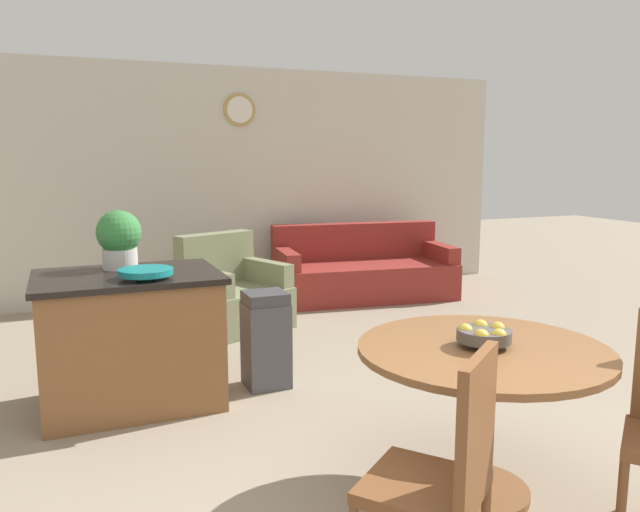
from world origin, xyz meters
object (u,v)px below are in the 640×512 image
at_px(teal_bowl, 146,272).
at_px(fruit_bowl, 484,334).
at_px(trash_bin, 266,340).
at_px(couch, 363,273).
at_px(dining_table, 482,381).
at_px(potted_plant, 119,238).
at_px(dining_chair_near_left, 444,470).
at_px(kitchen_island, 131,339).
at_px(armchair, 232,296).

bearing_deg(teal_bowl, fruit_bowl, -50.51).
bearing_deg(trash_bin, couch, 50.24).
relative_size(dining_table, potted_plant, 2.99).
bearing_deg(trash_bin, potted_plant, 165.26).
bearing_deg(teal_bowl, dining_chair_near_left, -71.27).
height_order(kitchen_island, teal_bowl, teal_bowl).
relative_size(dining_chair_near_left, teal_bowl, 2.90).
distance_m(fruit_bowl, couch, 4.48).
distance_m(fruit_bowl, potted_plant, 2.58).
distance_m(kitchen_island, armchair, 2.01).
relative_size(potted_plant, armchair, 0.37).
bearing_deg(potted_plant, armchair, 51.15).
xyz_separation_m(kitchen_island, trash_bin, (0.94, -0.04, -0.10)).
bearing_deg(dining_table, couch, 70.97).
xyz_separation_m(fruit_bowl, trash_bin, (-0.52, 1.84, -0.48)).
bearing_deg(kitchen_island, dining_chair_near_left, -70.85).
relative_size(fruit_bowl, couch, 0.12).
xyz_separation_m(fruit_bowl, potted_plant, (-1.48, 2.09, 0.29)).
relative_size(potted_plant, trash_bin, 0.58).
bearing_deg(armchair, couch, -0.51).
bearing_deg(couch, teal_bowl, -130.79).
bearing_deg(dining_chair_near_left, dining_table, 5.45).
distance_m(teal_bowl, couch, 3.85).
xyz_separation_m(dining_table, dining_chair_near_left, (-0.60, -0.58, -0.05)).
height_order(couch, armchair, armchair).
xyz_separation_m(dining_table, couch, (1.45, 4.20, -0.30)).
xyz_separation_m(kitchen_island, teal_bowl, (0.09, -0.22, 0.49)).
bearing_deg(fruit_bowl, potted_plant, 125.30).
relative_size(teal_bowl, couch, 0.16).
bearing_deg(armchair, dining_table, -106.02).
xyz_separation_m(teal_bowl, couch, (2.81, 2.54, -0.65)).
height_order(potted_plant, couch, potted_plant).
xyz_separation_m(teal_bowl, trash_bin, (0.85, 0.18, -0.59)).
bearing_deg(potted_plant, fruit_bowl, -54.70).
relative_size(dining_table, trash_bin, 1.72).
xyz_separation_m(dining_chair_near_left, couch, (2.05, 4.78, -0.25)).
bearing_deg(trash_bin, teal_bowl, -167.91).
distance_m(dining_table, potted_plant, 2.62).
xyz_separation_m(dining_table, teal_bowl, (-1.36, 1.66, 0.35)).
bearing_deg(kitchen_island, armchair, 55.58).
relative_size(dining_table, armchair, 1.09).
height_order(fruit_bowl, kitchen_island, kitchen_island).
bearing_deg(dining_table, fruit_bowl, -69.74).
height_order(fruit_bowl, trash_bin, fruit_bowl).
height_order(trash_bin, armchair, armchair).
bearing_deg(armchair, trash_bin, -117.75).
relative_size(trash_bin, couch, 0.32).
height_order(dining_chair_near_left, teal_bowl, dining_chair_near_left).
xyz_separation_m(kitchen_island, potted_plant, (-0.02, 0.22, 0.66)).
distance_m(dining_chair_near_left, kitchen_island, 2.60).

